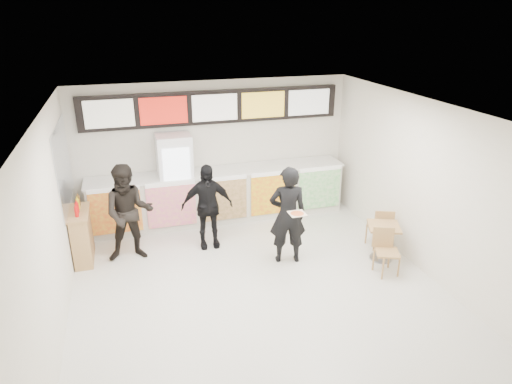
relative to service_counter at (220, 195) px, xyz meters
name	(u,v)px	position (x,y,z in m)	size (l,w,h in m)	color
floor	(262,296)	(0.00, -3.09, -0.57)	(7.00, 7.00, 0.00)	beige
ceiling	(263,115)	(0.00, -3.09, 2.43)	(7.00, 7.00, 0.00)	white
wall_back	(215,149)	(0.00, 0.41, 0.93)	(6.00, 6.00, 0.00)	silver
wall_left	(49,239)	(-3.00, -3.09, 0.93)	(7.00, 7.00, 0.00)	silver
wall_right	(432,192)	(3.00, -3.09, 0.93)	(7.00, 7.00, 0.00)	silver
service_counter	(220,195)	(0.00, 0.00, 0.00)	(5.56, 0.77, 1.14)	silver
menu_board	(214,107)	(0.00, 0.32, 1.88)	(5.50, 0.14, 0.70)	black
drinks_fridge	(176,181)	(-0.93, 0.02, 0.43)	(0.70, 0.67, 2.00)	white
mirror_panel	(63,166)	(-2.99, -0.64, 1.18)	(0.01, 2.00, 1.50)	#B2B7BF
customer_main	(288,215)	(0.79, -2.11, 0.35)	(0.67, 0.44, 1.84)	black
customer_left	(129,213)	(-1.95, -1.22, 0.35)	(0.90, 0.70, 1.84)	black
customer_mid	(207,206)	(-0.50, -1.13, 0.27)	(0.99, 0.41, 1.69)	black
pizza_slice	(297,213)	(0.79, -2.56, 0.58)	(0.36, 0.36, 0.02)	beige
cafe_table	(383,236)	(2.50, -2.57, -0.09)	(0.89, 1.45, 0.82)	tan
condiment_ledge	(82,235)	(-2.82, -1.03, -0.07)	(0.36, 0.88, 1.18)	tan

